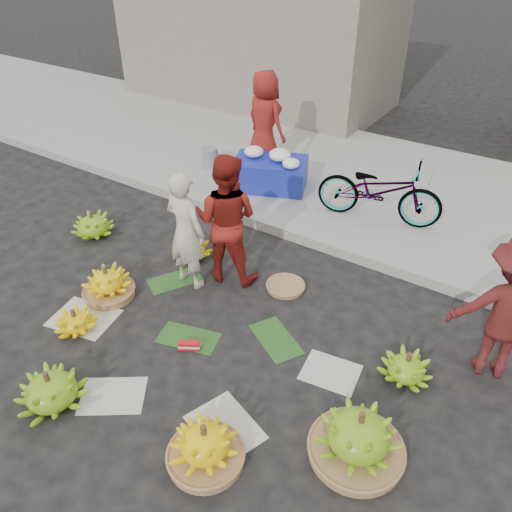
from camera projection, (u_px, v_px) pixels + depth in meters
The scene contains 23 objects.
ground at pixel (207, 331), 5.47m from camera, with size 80.00×80.00×0.00m, color black.
curb at pixel (304, 236), 6.94m from camera, with size 40.00×0.25×0.15m, color gray.
sidewalk at pixel (364, 181), 8.40m from camera, with size 40.00×4.00×0.12m, color gray.
building_left at pixel (259, 10), 11.10m from camera, with size 6.00×3.00×4.00m, color gray.
newspaper_scatter at pixel (157, 377), 4.92m from camera, with size 3.20×1.80×0.00m, color silver, non-canonical shape.
banana_leaves at pixel (211, 317), 5.65m from camera, with size 2.00×1.00×0.00m, color #1F4D19, non-canonical shape.
banana_bunch_0 at pixel (108, 284), 5.88m from camera, with size 0.59×0.59×0.42m.
banana_bunch_1 at pixel (75, 322), 5.43m from camera, with size 0.50×0.50×0.28m.
banana_bunch_2 at pixel (51, 390), 4.57m from camera, with size 0.65×0.65×0.40m.
banana_bunch_3 at pixel (205, 446), 4.08m from camera, with size 0.64×0.64×0.44m.
banana_bunch_4 at pixel (358, 437), 4.10m from camera, with size 0.90×0.90×0.53m.
banana_bunch_5 at pixel (407, 367), 4.85m from camera, with size 0.62×0.62×0.32m.
banana_bunch_6 at pixel (93, 225), 7.01m from camera, with size 0.64×0.64×0.38m.
banana_bunch_7 at pixel (191, 248), 6.57m from camera, with size 0.59×0.59×0.33m.
basket_spare at pixel (285, 287), 6.08m from camera, with size 0.45×0.45×0.05m, color #97663F.
incense_stack at pixel (189, 346), 5.21m from camera, with size 0.23×0.07×0.09m, color red.
vendor_cream at pixel (186, 231), 5.79m from camera, with size 0.54×0.35×1.47m, color beige.
vendor_red at pixel (226, 220), 5.86m from camera, with size 0.79×0.61×1.62m, color maroon.
man_striped at pixel (508, 310), 4.59m from camera, with size 0.99×0.57×1.53m, color maroon.
flower_table at pixel (271, 172), 7.93m from camera, with size 1.31×1.07×0.66m.
grey_bucket at pixel (210, 157), 8.65m from camera, with size 0.29×0.29×0.33m, color gray.
flower_vendor at pixel (265, 120), 8.30m from camera, with size 0.80×0.52×1.63m, color maroon.
bicycle at pixel (380, 190), 6.98m from camera, with size 1.75×0.61×0.92m, color gray.
Camera 1 is at (2.66, -3.08, 3.78)m, focal length 35.00 mm.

